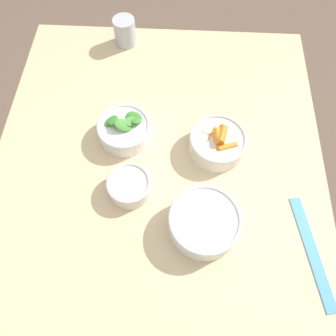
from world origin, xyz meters
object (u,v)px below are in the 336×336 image
at_px(bowl_cookies, 129,185).
at_px(ruler, 312,251).
at_px(bowl_greens, 125,129).
at_px(bowl_beans_hotdog, 204,223).
at_px(cup, 125,31).
at_px(bowl_carrots, 217,142).

bearing_deg(bowl_cookies, ruler, 73.08).
xyz_separation_m(bowl_greens, ruler, (0.31, 0.49, -0.03)).
xyz_separation_m(bowl_beans_hotdog, bowl_cookies, (-0.09, -0.19, -0.01)).
xyz_separation_m(bowl_beans_hotdog, cup, (-0.64, -0.27, 0.01)).
height_order(bowl_greens, bowl_beans_hotdog, bowl_greens).
distance_m(bowl_beans_hotdog, bowl_cookies, 0.21).
distance_m(bowl_greens, cup, 0.38).
height_order(bowl_greens, ruler, bowl_greens).
relative_size(bowl_cookies, cup, 1.29).
height_order(bowl_beans_hotdog, cup, cup).
distance_m(ruler, cup, 0.87).
xyz_separation_m(bowl_greens, bowl_beans_hotdog, (0.26, 0.23, -0.00)).
distance_m(bowl_carrots, ruler, 0.37).
bearing_deg(ruler, bowl_carrots, -140.51).
relative_size(bowl_greens, bowl_beans_hotdog, 0.85).
bearing_deg(ruler, cup, -142.17).
bearing_deg(bowl_greens, bowl_cookies, 10.41).
bearing_deg(cup, bowl_cookies, 7.45).
relative_size(bowl_greens, bowl_cookies, 1.29).
bearing_deg(bowl_greens, ruler, 57.75).
distance_m(bowl_cookies, ruler, 0.48).
xyz_separation_m(bowl_carrots, bowl_greens, (-0.03, -0.26, -0.00)).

